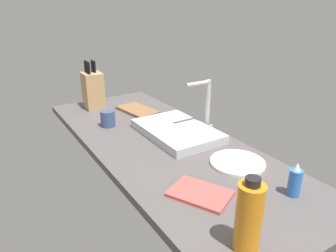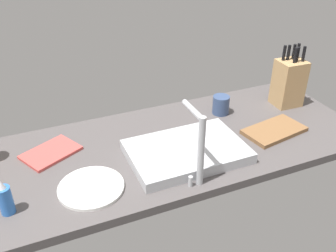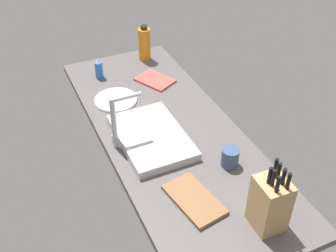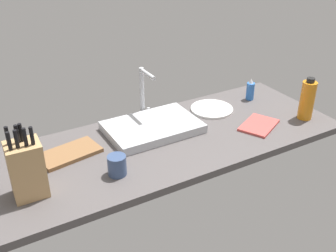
% 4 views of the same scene
% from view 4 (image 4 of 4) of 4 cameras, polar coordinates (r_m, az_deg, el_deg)
% --- Properties ---
extents(countertop_slab, '(1.67, 0.64, 0.04)m').
position_cam_4_polar(countertop_slab, '(1.92, 0.26, -2.24)').
color(countertop_slab, '#514C4C').
rests_on(countertop_slab, ground).
extents(sink_basin, '(0.44, 0.30, 0.04)m').
position_cam_4_polar(sink_basin, '(1.96, -2.20, -0.17)').
color(sink_basin, '#B7BABF').
rests_on(sink_basin, countertop_slab).
extents(faucet, '(0.06, 0.15, 0.27)m').
position_cam_4_polar(faucet, '(2.04, -3.46, 5.21)').
color(faucet, '#B7BABF').
rests_on(faucet, countertop_slab).
extents(knife_block, '(0.13, 0.12, 0.29)m').
position_cam_4_polar(knife_block, '(1.58, -19.37, -5.73)').
color(knife_block, tan).
rests_on(knife_block, countertop_slab).
extents(cutting_board, '(0.28, 0.19, 0.02)m').
position_cam_4_polar(cutting_board, '(1.83, -13.76, -3.75)').
color(cutting_board, brown).
rests_on(cutting_board, countertop_slab).
extents(soap_bottle, '(0.05, 0.05, 0.13)m').
position_cam_4_polar(soap_bottle, '(2.33, 11.55, 4.95)').
color(soap_bottle, blue).
rests_on(soap_bottle, countertop_slab).
extents(water_bottle, '(0.07, 0.07, 0.22)m').
position_cam_4_polar(water_bottle, '(2.17, 19.08, 3.53)').
color(water_bottle, orange).
rests_on(water_bottle, countertop_slab).
extents(dinner_plate, '(0.23, 0.23, 0.01)m').
position_cam_4_polar(dinner_plate, '(2.19, 6.20, 2.41)').
color(dinner_plate, white).
rests_on(dinner_plate, countertop_slab).
extents(dish_towel, '(0.25, 0.22, 0.01)m').
position_cam_4_polar(dish_towel, '(2.06, 12.72, 0.11)').
color(dish_towel, '#CC4C47').
rests_on(dish_towel, countertop_slab).
extents(coffee_mug, '(0.08, 0.08, 0.09)m').
position_cam_4_polar(coffee_mug, '(1.65, -7.22, -5.53)').
color(coffee_mug, '#384C75').
rests_on(coffee_mug, countertop_slab).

